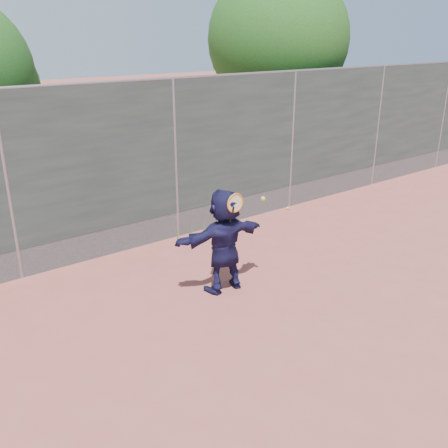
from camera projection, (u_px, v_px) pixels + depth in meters
ground at (306, 309)px, 7.22m from camera, size 80.00×80.00×0.00m
player at (224, 241)px, 7.52m from camera, size 1.53×0.57×1.62m
ball_ground at (288, 208)px, 11.28m from camera, size 0.07×0.07×0.07m
fence at (175, 157)px, 9.26m from camera, size 20.00×0.06×3.03m
swing_action at (238, 204)px, 7.20m from camera, size 0.69×0.15×0.51m
tree_right at (282, 43)px, 12.88m from camera, size 3.78×3.60×5.39m
weed_clump at (194, 228)px, 9.86m from camera, size 0.68×0.07×0.30m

